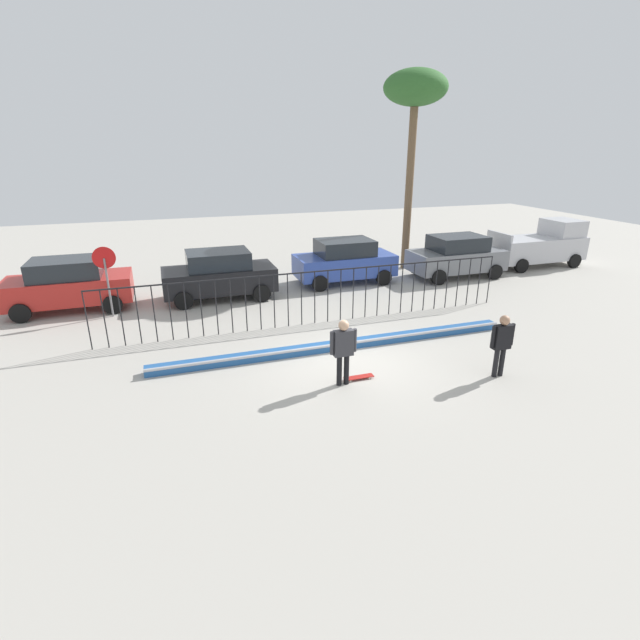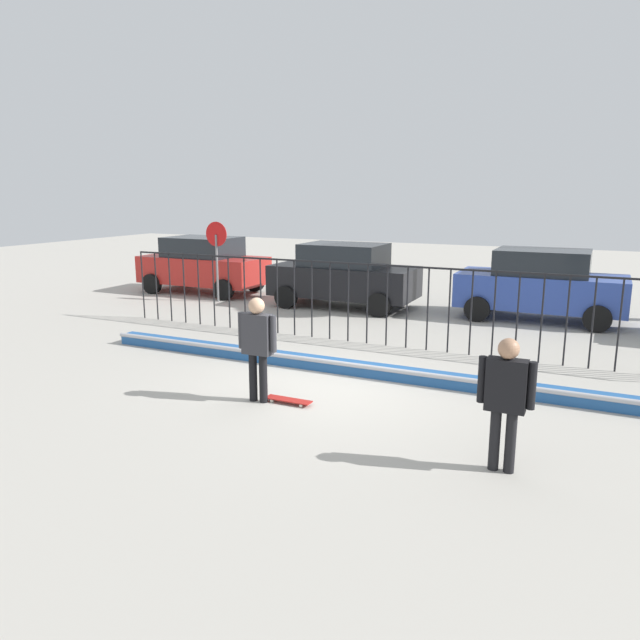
# 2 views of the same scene
# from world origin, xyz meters

# --- Properties ---
(ground_plane) EXTENTS (60.00, 60.00, 0.00)m
(ground_plane) POSITION_xyz_m (0.00, 0.00, 0.00)
(ground_plane) COLOR #ADA89E
(bowl_coping_ledge) EXTENTS (11.00, 0.41, 0.27)m
(bowl_coping_ledge) POSITION_xyz_m (0.00, 0.98, 0.12)
(bowl_coping_ledge) COLOR #235699
(bowl_coping_ledge) RESTS_ON ground
(perimeter_fence) EXTENTS (14.04, 0.04, 1.84)m
(perimeter_fence) POSITION_xyz_m (0.00, 3.28, 1.13)
(perimeter_fence) COLOR black
(perimeter_fence) RESTS_ON ground
(skateboarder) EXTENTS (0.71, 0.26, 1.75)m
(skateboarder) POSITION_xyz_m (-0.68, -1.12, 1.05)
(skateboarder) COLOR black
(skateboarder) RESTS_ON ground
(skateboard) EXTENTS (0.80, 0.20, 0.07)m
(skateboard) POSITION_xyz_m (-0.18, -1.00, 0.06)
(skateboard) COLOR #A51E19
(skateboard) RESTS_ON ground
(camera_operator) EXTENTS (0.69, 0.26, 1.70)m
(camera_operator) POSITION_xyz_m (3.36, -2.00, 1.02)
(camera_operator) COLOR black
(camera_operator) RESTS_ON ground
(parked_car_red) EXTENTS (4.30, 2.12, 1.90)m
(parked_car_red) POSITION_xyz_m (-8.07, 7.49, 0.97)
(parked_car_red) COLOR #B2231E
(parked_car_red) RESTS_ON ground
(parked_car_black) EXTENTS (4.30, 2.12, 1.90)m
(parked_car_black) POSITION_xyz_m (-2.69, 7.13, 0.97)
(parked_car_black) COLOR black
(parked_car_black) RESTS_ON ground
(parked_car_blue) EXTENTS (4.30, 2.12, 1.90)m
(parked_car_blue) POSITION_xyz_m (2.81, 7.71, 0.97)
(parked_car_blue) COLOR #2D479E
(parked_car_blue) RESTS_ON ground
(parked_car_gray) EXTENTS (4.30, 2.12, 1.90)m
(parked_car_gray) POSITION_xyz_m (8.01, 6.98, 0.97)
(parked_car_gray) COLOR slate
(parked_car_gray) RESTS_ON ground
(pickup_truck) EXTENTS (4.70, 2.12, 2.24)m
(pickup_truck) POSITION_xyz_m (13.24, 7.54, 1.04)
(pickup_truck) COLOR #B7B7BC
(pickup_truck) RESTS_ON ground
(stop_sign) EXTENTS (0.76, 0.07, 2.50)m
(stop_sign) POSITION_xyz_m (-6.61, 6.23, 1.62)
(stop_sign) COLOR slate
(stop_sign) RESTS_ON ground
(palm_tree_tall) EXTENTS (2.83, 2.83, 8.87)m
(palm_tree_tall) POSITION_xyz_m (6.60, 9.23, 7.78)
(palm_tree_tall) COLOR brown
(palm_tree_tall) RESTS_ON ground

